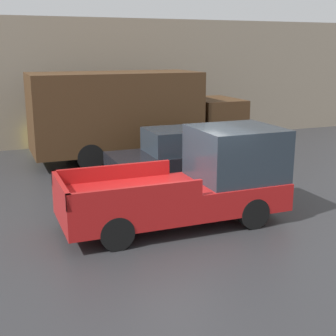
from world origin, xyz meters
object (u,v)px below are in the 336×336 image
at_px(car, 185,154).
at_px(delivery_truck, 131,113).
at_px(pickup_truck, 196,181).
at_px(newspaper_box, 35,137).

distance_m(car, delivery_truck, 3.58).
bearing_deg(car, pickup_truck, -109.33).
bearing_deg(pickup_truck, newspaper_box, 105.16).
height_order(pickup_truck, newspaper_box, pickup_truck).
bearing_deg(delivery_truck, car, -78.46).
xyz_separation_m(delivery_truck, newspaper_box, (-3.20, 2.98, -1.19)).
height_order(car, delivery_truck, delivery_truck).
bearing_deg(delivery_truck, newspaper_box, 137.09).
relative_size(pickup_truck, delivery_truck, 0.66).
xyz_separation_m(car, delivery_truck, (-0.69, 3.39, 0.90)).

